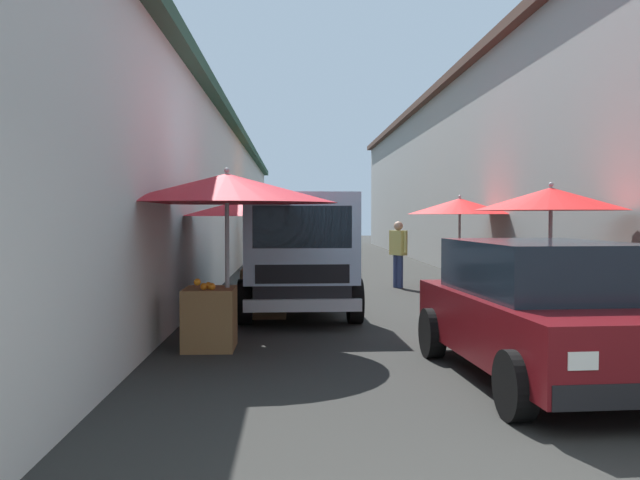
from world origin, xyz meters
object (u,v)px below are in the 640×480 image
parked_scooter (512,288)px  vendor_by_crates (398,250)px  fruit_stall_far_left (258,225)px  fruit_stall_mid_lane (461,218)px  hatchback_car (546,310)px  fruit_stall_near_right (225,203)px  plastic_stool (302,277)px  fruit_stall_near_left (549,224)px  delivery_truck (299,256)px  fruit_stall_far_right (290,213)px

parked_scooter → vendor_by_crates: bearing=16.8°
fruit_stall_far_left → vendor_by_crates: fruit_stall_far_left is taller
fruit_stall_mid_lane → hatchback_car: (-9.15, 1.30, -0.94)m
fruit_stall_far_left → vendor_by_crates: (4.73, -3.10, -0.65)m
fruit_stall_near_right → plastic_stool: (6.69, -1.09, -1.56)m
fruit_stall_near_left → hatchback_car: size_ratio=0.55×
fruit_stall_mid_lane → parked_scooter: bearing=179.0°
vendor_by_crates → hatchback_car: bearing=-179.3°
hatchback_car → parked_scooter: size_ratio=2.37×
delivery_truck → fruit_stall_near_left: bearing=-117.8°
fruit_stall_far_left → delivery_truck: (-0.12, -0.69, -0.53)m
delivery_truck → parked_scooter: delivery_truck is taller
fruit_stall_near_right → delivery_truck: 2.96m
fruit_stall_far_left → plastic_stool: fruit_stall_far_left is taller
fruit_stall_mid_lane → parked_scooter: size_ratio=1.45×
fruit_stall_near_right → plastic_stool: size_ratio=6.64×
fruit_stall_far_right → plastic_stool: bearing=-177.6°
fruit_stall_near_left → fruit_stall_mid_lane: 6.41m
fruit_stall_far_right → hatchback_car: bearing=-170.2°
vendor_by_crates → parked_scooter: vendor_by_crates is taller
fruit_stall_mid_lane → parked_scooter: 4.32m
fruit_stall_near_left → fruit_stall_far_right: (12.93, 3.75, 0.22)m
parked_scooter → plastic_stool: (3.65, 3.64, -0.12)m
fruit_stall_near_left → delivery_truck: (1.88, 3.57, -0.57)m
delivery_truck → vendor_by_crates: delivery_truck is taller
fruit_stall_far_left → fruit_stall_near_left: bearing=-115.2°
fruit_stall_far_right → parked_scooter: size_ratio=1.47×
fruit_stall_mid_lane → hatchback_car: bearing=171.9°
vendor_by_crates → fruit_stall_mid_lane: bearing=-102.9°
hatchback_car → delivery_truck: delivery_truck is taller
fruit_stall_mid_lane → fruit_stall_near_right: (-7.18, 4.81, 0.21)m
fruit_stall_mid_lane → plastic_stool: fruit_stall_mid_lane is taller
fruit_stall_far_right → delivery_truck: (-11.05, -0.18, -0.79)m
fruit_stall_near_left → fruit_stall_mid_lane: fruit_stall_mid_lane is taller
delivery_truck → hatchback_car: bearing=-151.3°
delivery_truck → vendor_by_crates: 5.42m
fruit_stall_mid_lane → fruit_stall_near_right: 8.64m
fruit_stall_far_left → plastic_stool: size_ratio=5.77×
fruit_stall_far_left → delivery_truck: 0.87m
fruit_stall_mid_lane → vendor_by_crates: 1.64m
fruit_stall_far_left → fruit_stall_far_right: 10.95m
fruit_stall_mid_lane → vendor_by_crates: fruit_stall_mid_lane is taller
fruit_stall_near_right → plastic_stool: bearing=-9.2°
fruit_stall_far_left → fruit_stall_near_right: fruit_stall_near_right is taller
fruit_stall_far_left → parked_scooter: bearing=-86.6°
fruit_stall_near_left → fruit_stall_far_left: bearing=64.8°
vendor_by_crates → parked_scooter: 4.69m
hatchback_car → vendor_by_crates: vendor_by_crates is taller
fruit_stall_near_left → fruit_stall_far_left: (2.00, 4.26, -0.04)m
fruit_stall_mid_lane → fruit_stall_near_right: fruit_stall_near_right is taller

